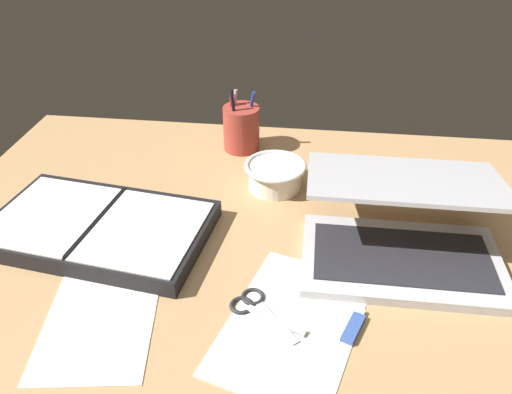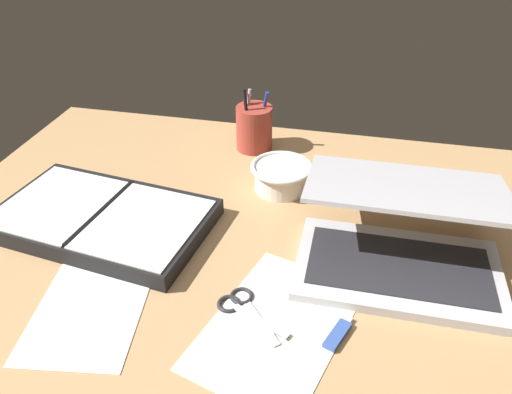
% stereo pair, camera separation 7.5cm
% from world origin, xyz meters
% --- Properties ---
extents(desk_top, '(1.40, 1.00, 0.02)m').
position_xyz_m(desk_top, '(0.00, 0.00, 0.01)').
color(desk_top, tan).
rests_on(desk_top, ground).
extents(laptop, '(0.35, 0.30, 0.14)m').
position_xyz_m(laptop, '(0.22, 0.02, 0.07)').
color(laptop, '#B7B7BC').
rests_on(laptop, desk_top).
extents(bowl, '(0.13, 0.13, 0.06)m').
position_xyz_m(bowl, '(-0.03, 0.21, 0.05)').
color(bowl, silver).
rests_on(bowl, desk_top).
extents(pen_cup, '(0.09, 0.09, 0.16)m').
position_xyz_m(pen_cup, '(-0.13, 0.38, 0.08)').
color(pen_cup, '#9E382D').
rests_on(pen_cup, desk_top).
extents(planner, '(0.44, 0.30, 0.04)m').
position_xyz_m(planner, '(-0.34, -0.00, 0.04)').
color(planner, black).
rests_on(planner, desk_top).
extents(scissors, '(0.13, 0.11, 0.01)m').
position_xyz_m(scissors, '(-0.03, -0.15, 0.02)').
color(scissors, '#B7B7BC').
rests_on(scissors, desk_top).
extents(paper_sheet_front, '(0.27, 0.33, 0.00)m').
position_xyz_m(paper_sheet_front, '(0.03, -0.18, 0.02)').
color(paper_sheet_front, silver).
rests_on(paper_sheet_front, desk_top).
extents(paper_sheet_beside_planner, '(0.21, 0.29, 0.00)m').
position_xyz_m(paper_sheet_beside_planner, '(-0.27, -0.19, 0.02)').
color(paper_sheet_beside_planner, silver).
rests_on(paper_sheet_beside_planner, desk_top).
extents(usb_drive, '(0.04, 0.07, 0.01)m').
position_xyz_m(usb_drive, '(0.13, -0.18, 0.02)').
color(usb_drive, '#33519E').
rests_on(usb_drive, desk_top).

